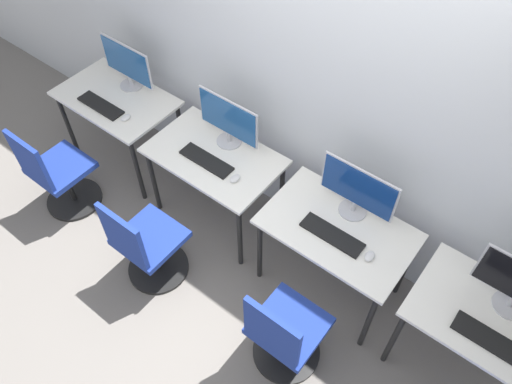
% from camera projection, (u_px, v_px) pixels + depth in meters
% --- Properties ---
extents(ground_plane, '(20.00, 20.00, 0.00)m').
position_uv_depth(ground_plane, '(246.00, 273.00, 3.98)').
color(ground_plane, slate).
extents(wall_back, '(12.00, 0.05, 2.80)m').
position_uv_depth(wall_back, '(315.00, 84.00, 3.29)').
color(wall_back, '#B7BCC1').
rests_on(wall_back, ground_plane).
extents(desk_far_left, '(1.02, 0.64, 0.74)m').
position_uv_depth(desk_far_left, '(117.00, 105.00, 4.30)').
color(desk_far_left, silver).
rests_on(desk_far_left, ground_plane).
extents(monitor_far_left, '(0.55, 0.20, 0.41)m').
position_uv_depth(monitor_far_left, '(127.00, 64.00, 4.16)').
color(monitor_far_left, '#B2B2B7').
rests_on(monitor_far_left, desk_far_left).
extents(keyboard_far_left, '(0.44, 0.13, 0.02)m').
position_uv_depth(keyboard_far_left, '(101.00, 105.00, 4.14)').
color(keyboard_far_left, black).
rests_on(keyboard_far_left, desk_far_left).
extents(mouse_far_left, '(0.06, 0.09, 0.03)m').
position_uv_depth(mouse_far_left, '(126.00, 118.00, 4.04)').
color(mouse_far_left, silver).
rests_on(mouse_far_left, desk_far_left).
extents(office_chair_far_left, '(0.48, 0.48, 0.90)m').
position_uv_depth(office_chair_far_left, '(58.00, 176.00, 4.15)').
color(office_chair_far_left, black).
rests_on(office_chair_far_left, ground_plane).
extents(desk_left, '(1.02, 0.64, 0.74)m').
position_uv_depth(desk_left, '(215.00, 163.00, 3.86)').
color(desk_left, silver).
rests_on(desk_left, ground_plane).
extents(monitor_left, '(0.55, 0.20, 0.41)m').
position_uv_depth(monitor_left, '(228.00, 120.00, 3.72)').
color(monitor_left, '#B2B2B7').
rests_on(monitor_left, desk_left).
extents(keyboard_left, '(0.44, 0.13, 0.02)m').
position_uv_depth(keyboard_left, '(206.00, 160.00, 3.74)').
color(keyboard_left, black).
rests_on(keyboard_left, desk_left).
extents(mouse_left, '(0.06, 0.09, 0.03)m').
position_uv_depth(mouse_left, '(235.00, 179.00, 3.62)').
color(mouse_left, silver).
rests_on(mouse_left, desk_left).
extents(office_chair_left, '(0.48, 0.48, 0.90)m').
position_uv_depth(office_chair_left, '(146.00, 247.00, 3.70)').
color(office_chair_left, black).
rests_on(office_chair_left, ground_plane).
extents(desk_right, '(1.02, 0.64, 0.74)m').
position_uv_depth(desk_right, '(337.00, 236.00, 3.43)').
color(desk_right, silver).
rests_on(desk_right, ground_plane).
extents(monitor_right, '(0.55, 0.20, 0.41)m').
position_uv_depth(monitor_right, '(358.00, 190.00, 3.28)').
color(monitor_right, '#B2B2B7').
rests_on(monitor_right, desk_right).
extents(keyboard_right, '(0.44, 0.13, 0.02)m').
position_uv_depth(keyboard_right, '(332.00, 235.00, 3.31)').
color(keyboard_right, black).
rests_on(keyboard_right, desk_right).
extents(mouse_right, '(0.06, 0.09, 0.03)m').
position_uv_depth(mouse_right, '(370.00, 256.00, 3.20)').
color(mouse_right, silver).
rests_on(mouse_right, desk_right).
extents(office_chair_right, '(0.48, 0.48, 0.90)m').
position_uv_depth(office_chair_right, '(284.00, 336.00, 3.26)').
color(office_chair_right, black).
rests_on(office_chair_right, ground_plane).
extents(desk_far_right, '(1.02, 0.64, 0.74)m').
position_uv_depth(desk_far_right, '(494.00, 329.00, 3.00)').
color(desk_far_right, silver).
rests_on(desk_far_right, ground_plane).
extents(keyboard_far_right, '(0.44, 0.13, 0.02)m').
position_uv_depth(keyboard_far_right, '(491.00, 340.00, 2.84)').
color(keyboard_far_right, black).
rests_on(keyboard_far_right, desk_far_right).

